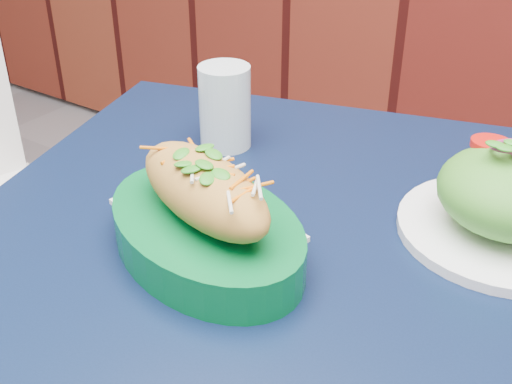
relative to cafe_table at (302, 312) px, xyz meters
The scene contains 4 objects.
cafe_table is the anchor object (origin of this frame).
banh_mi_basket 0.17m from the cafe_table, 144.48° to the right, with size 0.30×0.25×0.12m.
salad_plate 0.26m from the cafe_table, 42.36° to the left, with size 0.23×0.23×0.11m.
water_glass 0.31m from the cafe_table, 144.76° to the left, with size 0.07×0.07×0.12m, color silver.
Camera 1 is at (0.69, 1.20, 1.16)m, focal length 45.00 mm.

